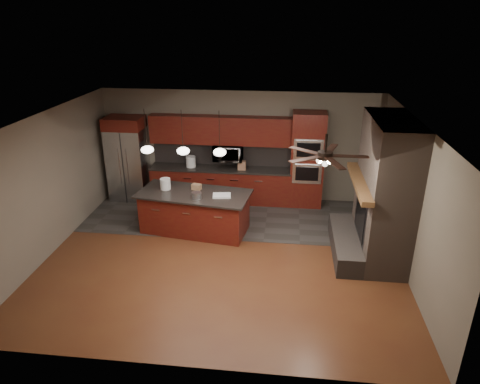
# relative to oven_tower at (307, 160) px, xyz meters

# --- Properties ---
(ground) EXTENTS (7.00, 7.00, 0.00)m
(ground) POSITION_rel_oven_tower_xyz_m (-1.70, -2.69, -1.19)
(ground) COLOR #5A331B
(ground) RESTS_ON ground
(ceiling) EXTENTS (7.00, 6.00, 0.02)m
(ceiling) POSITION_rel_oven_tower_xyz_m (-1.70, -2.69, 1.61)
(ceiling) COLOR white
(ceiling) RESTS_ON back_wall
(back_wall) EXTENTS (7.00, 0.02, 2.80)m
(back_wall) POSITION_rel_oven_tower_xyz_m (-1.70, 0.31, 0.21)
(back_wall) COLOR #635D4F
(back_wall) RESTS_ON ground
(right_wall) EXTENTS (0.02, 6.00, 2.80)m
(right_wall) POSITION_rel_oven_tower_xyz_m (1.80, -2.69, 0.21)
(right_wall) COLOR #635D4F
(right_wall) RESTS_ON ground
(left_wall) EXTENTS (0.02, 6.00, 2.80)m
(left_wall) POSITION_rel_oven_tower_xyz_m (-5.20, -2.69, 0.21)
(left_wall) COLOR #635D4F
(left_wall) RESTS_ON ground
(slate_tile_patch) EXTENTS (7.00, 2.40, 0.01)m
(slate_tile_patch) POSITION_rel_oven_tower_xyz_m (-1.70, -0.89, -1.19)
(slate_tile_patch) COLOR #373432
(slate_tile_patch) RESTS_ON ground
(fireplace_column) EXTENTS (1.30, 2.10, 2.80)m
(fireplace_column) POSITION_rel_oven_tower_xyz_m (1.34, -2.29, 0.11)
(fireplace_column) COLOR brown
(fireplace_column) RESTS_ON ground
(back_cabinetry) EXTENTS (3.59, 0.64, 2.20)m
(back_cabinetry) POSITION_rel_oven_tower_xyz_m (-2.18, 0.05, -0.30)
(back_cabinetry) COLOR #592010
(back_cabinetry) RESTS_ON ground
(oven_tower) EXTENTS (0.80, 0.63, 2.38)m
(oven_tower) POSITION_rel_oven_tower_xyz_m (0.00, 0.00, 0.00)
(oven_tower) COLOR #592010
(oven_tower) RESTS_ON ground
(microwave) EXTENTS (0.73, 0.41, 0.50)m
(microwave) POSITION_rel_oven_tower_xyz_m (-1.98, 0.06, 0.11)
(microwave) COLOR silver
(microwave) RESTS_ON back_cabinetry
(refrigerator) EXTENTS (0.93, 0.75, 2.17)m
(refrigerator) POSITION_rel_oven_tower_xyz_m (-4.56, -0.07, -0.11)
(refrigerator) COLOR silver
(refrigerator) RESTS_ON ground
(kitchen_island) EXTENTS (2.56, 1.44, 0.92)m
(kitchen_island) POSITION_rel_oven_tower_xyz_m (-2.48, -1.71, -0.73)
(kitchen_island) COLOR #592010
(kitchen_island) RESTS_ON ground
(white_bucket) EXTENTS (0.25, 0.25, 0.25)m
(white_bucket) POSITION_rel_oven_tower_xyz_m (-3.16, -1.56, -0.15)
(white_bucket) COLOR silver
(white_bucket) RESTS_ON kitchen_island
(paint_can) EXTENTS (0.28, 0.28, 0.14)m
(paint_can) POSITION_rel_oven_tower_xyz_m (-2.36, -2.00, -0.20)
(paint_can) COLOR #ACADB1
(paint_can) RESTS_ON kitchen_island
(paint_tray) EXTENTS (0.41, 0.32, 0.04)m
(paint_tray) POSITION_rel_oven_tower_xyz_m (-1.85, -1.82, -0.25)
(paint_tray) COLOR white
(paint_tray) RESTS_ON kitchen_island
(cardboard_box) EXTENTS (0.22, 0.19, 0.12)m
(cardboard_box) POSITION_rel_oven_tower_xyz_m (-2.47, -1.51, -0.21)
(cardboard_box) COLOR #926C4B
(cardboard_box) RESTS_ON kitchen_island
(counter_bucket) EXTENTS (0.26, 0.26, 0.28)m
(counter_bucket) POSITION_rel_oven_tower_xyz_m (-2.93, 0.01, -0.15)
(counter_bucket) COLOR white
(counter_bucket) RESTS_ON back_cabinetry
(counter_box) EXTENTS (0.20, 0.15, 0.22)m
(counter_box) POSITION_rel_oven_tower_xyz_m (-1.61, -0.04, -0.18)
(counter_box) COLOR #A47254
(counter_box) RESTS_ON back_cabinetry
(pendant_left) EXTENTS (0.26, 0.26, 0.92)m
(pendant_left) POSITION_rel_oven_tower_xyz_m (-3.35, -1.99, 0.77)
(pendant_left) COLOR black
(pendant_left) RESTS_ON ceiling
(pendant_center) EXTENTS (0.26, 0.26, 0.92)m
(pendant_center) POSITION_rel_oven_tower_xyz_m (-2.60, -1.99, 0.77)
(pendant_center) COLOR black
(pendant_center) RESTS_ON ceiling
(pendant_right) EXTENTS (0.26, 0.26, 0.92)m
(pendant_right) POSITION_rel_oven_tower_xyz_m (-1.85, -1.99, 0.77)
(pendant_right) COLOR black
(pendant_right) RESTS_ON ceiling
(ceiling_fan) EXTENTS (1.27, 1.33, 0.41)m
(ceiling_fan) POSITION_rel_oven_tower_xyz_m (0.10, -3.49, 1.27)
(ceiling_fan) COLOR black
(ceiling_fan) RESTS_ON ceiling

